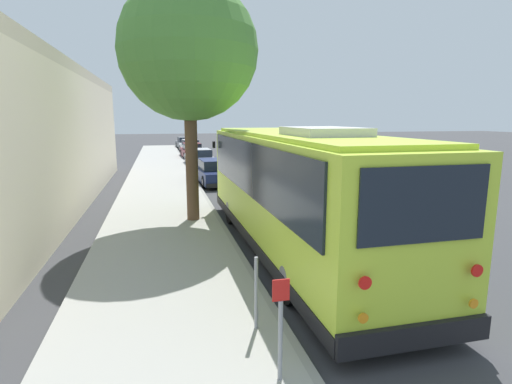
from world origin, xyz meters
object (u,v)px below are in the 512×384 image
object	(u,v)px
parked_sedan_maroon	(192,151)
sign_post_far	(256,293)
parked_sedan_navy	(214,172)
parked_sedan_gray	(185,143)
parked_sedan_white	(190,146)
street_tree	(188,41)
parked_sedan_silver	(200,159)
shuttle_bus	(293,185)
sign_post_near	(280,329)

from	to	relation	value
parked_sedan_maroon	sign_post_far	world-z (taller)	sign_post_far
parked_sedan_navy	parked_sedan_gray	world-z (taller)	same
parked_sedan_white	street_tree	size ratio (longest dim) A/B	0.59
parked_sedan_silver	parked_sedan_maroon	bearing A→B (deg)	-2.24
parked_sedan_navy	parked_sedan_silver	distance (m)	7.38
sign_post_far	shuttle_bus	bearing A→B (deg)	-26.21
parked_sedan_silver	sign_post_far	xyz separation A→B (m)	(-22.64, 1.39, 0.14)
parked_sedan_navy	parked_sedan_maroon	bearing A→B (deg)	-2.74
parked_sedan_white	parked_sedan_gray	bearing A→B (deg)	-3.13
parked_sedan_navy	parked_sedan_white	bearing A→B (deg)	-3.68
shuttle_bus	sign_post_near	bearing A→B (deg)	159.24
sign_post_far	parked_sedan_white	bearing A→B (deg)	-2.71
parked_sedan_silver	sign_post_near	distance (m)	23.97
parked_sedan_navy	sign_post_near	size ratio (longest dim) A/B	3.49
parked_sedan_silver	sign_post_near	world-z (taller)	sign_post_near
shuttle_bus	street_tree	bearing A→B (deg)	33.50
street_tree	sign_post_near	distance (m)	9.96
parked_sedan_gray	street_tree	size ratio (longest dim) A/B	0.52
parked_sedan_white	sign_post_near	size ratio (longest dim) A/B	3.53
sign_post_far	street_tree	bearing A→B (deg)	2.92
street_tree	parked_sedan_gray	bearing A→B (deg)	-3.22
shuttle_bus	parked_sedan_white	distance (m)	31.18
parked_sedan_maroon	parked_sedan_white	distance (m)	6.01
parked_sedan_white	parked_sedan_maroon	bearing A→B (deg)	172.28
shuttle_bus	street_tree	distance (m)	5.77
parked_sedan_navy	parked_sedan_gray	xyz separation A→B (m)	(25.36, -0.09, -0.00)
shuttle_bus	street_tree	xyz separation A→B (m)	(3.44, 2.31, 4.02)
parked_sedan_navy	sign_post_near	distance (m)	16.62
parked_sedan_white	shuttle_bus	bearing A→B (deg)	175.68
parked_sedan_maroon	parked_sedan_gray	size ratio (longest dim) A/B	1.06
parked_sedan_white	street_tree	distance (m)	28.27
parked_sedan_silver	parked_sedan_white	world-z (taller)	parked_sedan_white
shuttle_bus	parked_sedan_maroon	size ratio (longest dim) A/B	2.35
parked_sedan_white	sign_post_near	world-z (taller)	sign_post_near
parked_sedan_maroon	parked_sedan_gray	bearing A→B (deg)	-2.95
shuttle_bus	sign_post_far	xyz separation A→B (m)	(-3.93, 1.93, -0.99)
parked_sedan_white	parked_sedan_silver	bearing A→B (deg)	173.92
parked_sedan_maroon	parked_sedan_gray	world-z (taller)	parked_sedan_maroon
parked_sedan_silver	sign_post_far	world-z (taller)	sign_post_far
parked_sedan_white	sign_post_far	size ratio (longest dim) A/B	4.03
shuttle_bus	parked_sedan_silver	xyz separation A→B (m)	(18.71, 0.55, -1.14)
parked_sedan_navy	sign_post_far	xyz separation A→B (m)	(-15.26, 1.40, 0.14)
parked_sedan_navy	parked_sedan_silver	world-z (taller)	parked_sedan_silver
shuttle_bus	street_tree	size ratio (longest dim) A/B	1.30
shuttle_bus	street_tree	world-z (taller)	street_tree
parked_sedan_gray	street_tree	world-z (taller)	street_tree
shuttle_bus	sign_post_near	distance (m)	5.64
parked_sedan_silver	parked_sedan_maroon	xyz separation A→B (m)	(6.45, 0.03, 0.01)
parked_sedan_white	sign_post_near	bearing A→B (deg)	172.57
parked_sedan_navy	parked_sedan_white	distance (m)	19.83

